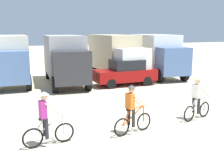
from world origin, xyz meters
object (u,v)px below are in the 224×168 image
(box_truck_grey_hauler, at_px, (65,57))
(cyclist_orange_shirt, at_px, (47,121))
(box_truck_tan_camper, at_px, (116,54))
(cyclist_cowboy_hat, at_px, (132,111))
(box_truck_cream_rv, at_px, (9,57))
(sedan_parked, at_px, (125,72))
(box_truck_avon_van, at_px, (157,53))
(cyclist_near_camera, at_px, (197,100))

(box_truck_grey_hauler, bearing_deg, cyclist_orange_shirt, -105.29)
(box_truck_tan_camper, height_order, cyclist_cowboy_hat, box_truck_tan_camper)
(box_truck_tan_camper, height_order, cyclist_orange_shirt, box_truck_tan_camper)
(box_truck_cream_rv, xyz_separation_m, sedan_parked, (7.29, -3.49, -0.99))
(box_truck_cream_rv, distance_m, cyclist_cowboy_hat, 12.42)
(sedan_parked, xyz_separation_m, cyclist_orange_shirt, (-6.51, -8.22, -0.04))
(box_truck_grey_hauler, bearing_deg, cyclist_cowboy_hat, -88.83)
(cyclist_cowboy_hat, bearing_deg, box_truck_cream_rv, 107.90)
(box_truck_tan_camper, xyz_separation_m, cyclist_orange_shirt, (-7.02, -11.15, -1.03))
(box_truck_cream_rv, distance_m, sedan_parked, 8.14)
(box_truck_grey_hauler, xyz_separation_m, box_truck_tan_camper, (4.20, 0.84, 0.00))
(box_truck_avon_van, xyz_separation_m, cyclist_orange_shirt, (-10.51, -10.86, -1.03))
(box_truck_avon_van, xyz_separation_m, cyclist_near_camera, (-4.27, -10.48, -1.03))
(box_truck_grey_hauler, height_order, cyclist_cowboy_hat, box_truck_grey_hauler)
(cyclist_near_camera, bearing_deg, box_truck_tan_camper, 85.86)
(box_truck_avon_van, xyz_separation_m, cyclist_cowboy_hat, (-7.48, -10.92, -1.03))
(box_truck_tan_camper, relative_size, cyclist_near_camera, 3.74)
(box_truck_cream_rv, bearing_deg, box_truck_grey_hauler, -21.42)
(box_truck_tan_camper, relative_size, cyclist_cowboy_hat, 3.74)
(box_truck_tan_camper, relative_size, sedan_parked, 1.62)
(sedan_parked, relative_size, cyclist_cowboy_hat, 2.31)
(box_truck_cream_rv, bearing_deg, cyclist_orange_shirt, -86.21)
(box_truck_cream_rv, height_order, sedan_parked, box_truck_cream_rv)
(cyclist_orange_shirt, bearing_deg, box_truck_tan_camper, 57.80)
(box_truck_grey_hauler, height_order, sedan_parked, box_truck_grey_hauler)
(box_truck_grey_hauler, bearing_deg, cyclist_near_camera, -70.97)
(box_truck_cream_rv, relative_size, cyclist_orange_shirt, 3.73)
(box_truck_avon_van, distance_m, sedan_parked, 4.89)
(box_truck_grey_hauler, xyz_separation_m, cyclist_near_camera, (3.42, -9.93, -1.03))
(box_truck_cream_rv, relative_size, box_truck_tan_camper, 1.00)
(cyclist_orange_shirt, relative_size, cyclist_cowboy_hat, 1.00)
(box_truck_grey_hauler, relative_size, box_truck_avon_van, 0.99)
(box_truck_cream_rv, distance_m, box_truck_grey_hauler, 3.86)
(box_truck_cream_rv, bearing_deg, box_truck_avon_van, -4.33)
(box_truck_tan_camper, xyz_separation_m, cyclist_cowboy_hat, (-3.99, -11.21, -1.03))
(box_truck_cream_rv, bearing_deg, cyclist_cowboy_hat, -72.10)
(cyclist_orange_shirt, distance_m, cyclist_cowboy_hat, 3.03)
(box_truck_cream_rv, distance_m, box_truck_tan_camper, 7.82)
(box_truck_cream_rv, xyz_separation_m, box_truck_grey_hauler, (3.59, -1.41, 0.00))
(cyclist_near_camera, bearing_deg, box_truck_avon_van, 67.85)
(box_truck_avon_van, relative_size, cyclist_cowboy_hat, 3.82)
(cyclist_cowboy_hat, bearing_deg, sedan_parked, 67.21)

